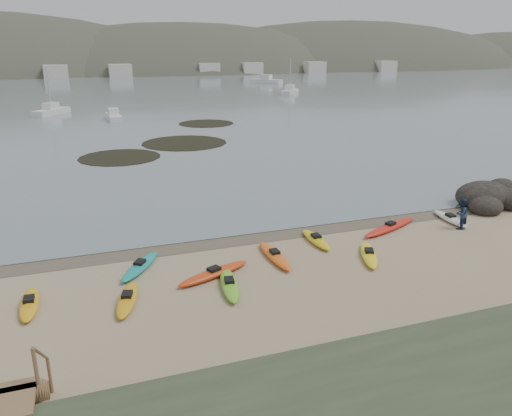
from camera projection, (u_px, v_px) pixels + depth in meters
name	position (u px, v px, depth m)	size (l,w,h in m)	color
ground	(256.00, 234.00, 27.55)	(600.00, 600.00, 0.00)	tan
wet_sand	(258.00, 236.00, 27.28)	(60.00, 60.00, 0.00)	brown
water	(87.00, 62.00, 296.13)	(1200.00, 1200.00, 0.00)	slate
stairs	(14.00, 395.00, 13.32)	(1.50, 2.70, 2.10)	olive
kayaks	(274.00, 257.00, 24.07)	(23.55, 7.06, 0.34)	teal
person_east	(461.00, 214.00, 28.04)	(0.88, 0.68, 1.81)	navy
rock_cluster	(493.00, 201.00, 32.40)	(5.42, 4.01, 1.90)	black
kelp_mats	(175.00, 140.00, 54.33)	(19.95, 24.84, 0.04)	black
moored_boats	(138.00, 91.00, 105.04)	(82.09, 63.17, 1.29)	silver
far_hills	(193.00, 106.00, 218.69)	(550.00, 135.00, 80.00)	#384235
far_town	(122.00, 71.00, 158.64)	(199.00, 5.00, 4.00)	beige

